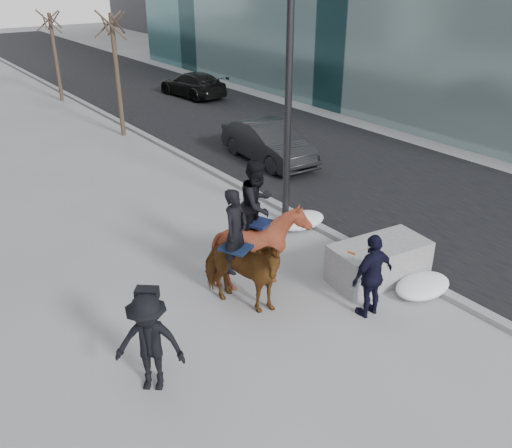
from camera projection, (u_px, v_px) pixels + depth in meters
ground at (291, 312)px, 10.88m from camera, size 120.00×120.00×0.00m
road at (268, 137)px, 21.88m from camera, size 8.00×90.00×0.01m
curb at (181, 154)px, 19.73m from camera, size 0.25×90.00×0.12m
planter at (379, 261)px, 11.86m from camera, size 2.28×1.34×0.86m
car_near at (268, 143)px, 18.89m from camera, size 1.74×4.29×1.39m
car_far at (193, 84)px, 28.35m from camera, size 2.16×4.51×1.27m
tree_near at (117, 70)px, 21.03m from camera, size 1.20×1.20×5.21m
tree_far at (55, 53)px, 26.77m from camera, size 1.20×1.20×4.68m
mounted_left at (240, 266)px, 10.66m from camera, size 1.63×2.15×2.53m
mounted_right at (260, 238)px, 11.35m from camera, size 1.98×2.09×2.81m
feeder at (372, 276)px, 10.46m from camera, size 1.03×0.86×1.75m
camera_crew at (149, 343)px, 8.59m from camera, size 1.29×1.23×1.75m
lamppost at (283, 26)px, 12.77m from camera, size 0.25×2.83×9.09m
snow_piles at (352, 248)px, 12.96m from camera, size 1.42×4.87×0.36m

